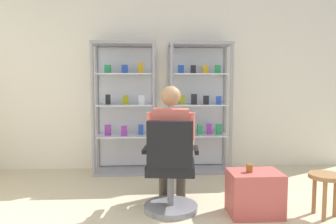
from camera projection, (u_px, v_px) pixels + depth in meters
The scene contains 8 objects.
back_wall at pixel (161, 81), 4.98m from camera, with size 6.00×0.10×2.70m, color silver.
display_cabinet_left at pixel (125, 107), 4.75m from camera, with size 0.90×0.45×1.90m.
display_cabinet_right at pixel (199, 107), 4.81m from camera, with size 0.90×0.45×1.90m.
office_chair at pixel (171, 175), 3.25m from camera, with size 0.59×0.56×0.96m.
seated_shopkeeper at pixel (171, 141), 3.38m from camera, with size 0.52×0.59×1.29m.
storage_crate at pixel (254, 193), 3.21m from camera, with size 0.51×0.38×0.44m, color #B24C47.
tea_glass at pixel (249, 168), 3.17m from camera, with size 0.06×0.06×0.08m, color brown.
wooden_stool at pixel (325, 183), 3.15m from camera, with size 0.32×0.32×0.43m.
Camera 1 is at (-0.21, -2.00, 1.32)m, focal length 34.38 mm.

